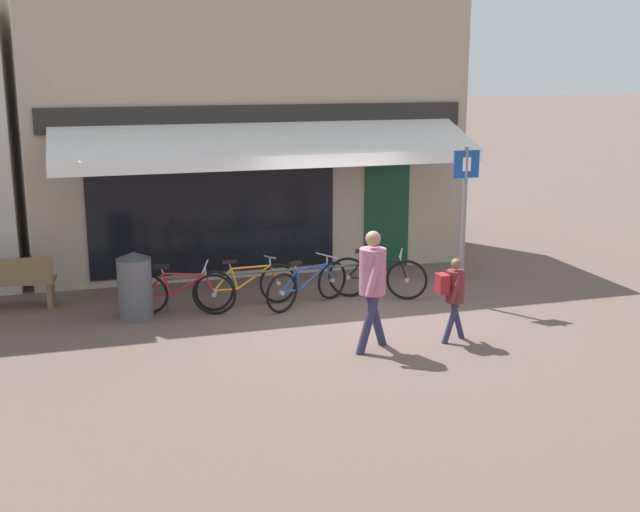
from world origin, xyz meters
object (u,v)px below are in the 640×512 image
Objects in this scene: parking_sign at (464,209)px; bicycle_red at (180,292)px; pedestrian_child at (453,290)px; park_bench at (2,282)px; bicycle_black at (377,277)px; pedestrian_adult at (372,277)px; bicycle_orange at (246,285)px; bicycle_blue at (307,285)px; litter_bin at (135,285)px.

bicycle_red is at bearing 171.85° from parking_sign.
park_bench is at bearing 152.23° from pedestrian_child.
pedestrian_child is (0.26, -2.30, 0.38)m from bicycle_black.
parking_sign is at bearing 29.49° from pedestrian_adult.
parking_sign is (3.43, -0.84, 1.22)m from bicycle_orange.
bicycle_orange is at bearing 135.45° from pedestrian_child.
bicycle_red is at bearing -15.60° from park_bench.
bicycle_red reaches higher than bicycle_blue.
bicycle_blue is 0.94× the size of pedestrian_adult.
bicycle_red is 0.70m from litter_bin.
litter_bin is at bearing 151.99° from pedestrian_child.
parking_sign is (1.24, -0.63, 1.20)m from bicycle_black.
parking_sign is at bearing 10.40° from bicycle_red.
park_bench is at bearing 175.93° from bicycle_red.
bicycle_blue is (0.95, -0.27, 0.00)m from bicycle_orange.
park_bench is (-7.21, 1.76, -1.11)m from parking_sign.
bicycle_black is (2.19, -0.21, 0.02)m from bicycle_orange.
bicycle_red is at bearing 147.95° from pedestrian_child.
pedestrian_child reaches higher than bicycle_blue.
pedestrian_child is 0.74× the size of park_bench.
bicycle_red is at bearing -177.64° from bicycle_orange.
pedestrian_adult is 0.66× the size of parking_sign.
parking_sign reaches higher than park_bench.
park_bench is (-2.68, 1.12, 0.09)m from bicycle_red.
parking_sign is at bearing -21.10° from bicycle_orange.
bicycle_orange is 1.79m from litter_bin.
pedestrian_adult is 1.59× the size of litter_bin.
pedestrian_adult is 1.03× the size of park_bench.
bicycle_black is 1.25× the size of pedestrian_child.
pedestrian_adult reaches higher than pedestrian_child.
pedestrian_adult reaches higher than bicycle_red.
bicycle_orange is at bearing 4.95° from litter_bin.
bicycle_black is at bearing -24.17° from bicycle_blue.
pedestrian_adult is 1.24m from pedestrian_child.
bicycle_red is 2.90m from park_bench.
bicycle_black is (3.29, -0.02, 0.00)m from bicycle_red.
bicycle_blue is (2.05, -0.08, -0.02)m from bicycle_red.
bicycle_orange is 3.74m from parking_sign.
litter_bin reaches higher than bicycle_red.
bicycle_red is 1.05× the size of park_bench.
bicycle_blue is at bearing 124.87° from pedestrian_child.
pedestrian_child reaches higher than bicycle_red.
parking_sign is (0.98, 1.67, 0.82)m from pedestrian_child.
pedestrian_child reaches higher than park_bench.
bicycle_blue is 1.50× the size of litter_bin.
bicycle_blue is at bearing -2.40° from litter_bin.
pedestrian_adult is at bearing -26.18° from bicycle_red.
pedestrian_child is at bearing -29.13° from litter_bin.
bicycle_blue is at bearing -149.91° from bicycle_black.
bicycle_orange is at bearing 108.54° from pedestrian_adult.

